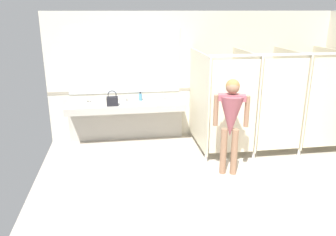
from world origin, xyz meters
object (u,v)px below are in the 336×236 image
paper_cup (159,101)px  soap_dispenser (140,97)px  handbag (112,101)px  person_standing (231,116)px

paper_cup → soap_dispenser: bearing=137.3°
handbag → person_standing: bearing=-38.1°
person_standing → paper_cup: person_standing is taller
person_standing → soap_dispenser: 2.27m
handbag → soap_dispenser: size_ratio=1.71×
soap_dispenser → paper_cup: bearing=-42.7°
soap_dispenser → person_standing: bearing=-53.7°
handbag → paper_cup: size_ratio=2.93×
soap_dispenser → paper_cup: (0.35, -0.32, -0.02)m
person_standing → paper_cup: size_ratio=15.57×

